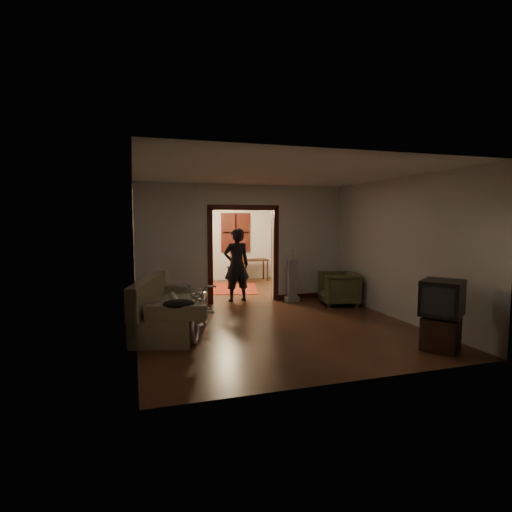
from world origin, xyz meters
name	(u,v)px	position (x,y,z in m)	size (l,w,h in m)	color
floor	(252,308)	(0.00, 0.00, 0.00)	(5.00, 8.50, 0.01)	#361C11
ceiling	(252,182)	(0.00, 0.00, 2.80)	(5.00, 8.50, 0.01)	white
wall_back	(214,237)	(0.00, 4.25, 1.40)	(5.00, 0.02, 2.80)	beige
wall_left	(134,248)	(-2.50, 0.00, 1.40)	(0.02, 8.50, 2.80)	beige
wall_right	(352,244)	(2.50, 0.00, 1.40)	(0.02, 8.50, 2.80)	beige
partition_wall	(243,244)	(0.00, 0.75, 1.40)	(5.00, 0.14, 2.80)	beige
door_casing	(243,256)	(0.00, 0.75, 1.10)	(1.74, 0.20, 2.32)	#36110C
far_window	(236,232)	(0.70, 4.21, 1.55)	(0.98, 0.06, 1.28)	black
chandelier	(226,206)	(0.00, 2.50, 2.35)	(0.24, 0.24, 0.24)	#FFE0A5
light_switch	(285,249)	(1.05, 0.68, 1.25)	(0.08, 0.01, 0.12)	silver
sofa	(170,304)	(-1.91, -1.34, 0.48)	(0.94, 2.10, 0.97)	brown
rolled_paper	(174,298)	(-1.81, -1.04, 0.53)	(0.11, 0.11, 0.84)	beige
jacket	(179,304)	(-1.86, -2.25, 0.68)	(0.49, 0.37, 0.14)	black
bicycle	(201,307)	(-1.41, -1.64, 0.47)	(0.62, 1.78, 0.94)	silver
armchair	(339,288)	(2.03, -0.25, 0.38)	(0.82, 0.84, 0.77)	#484B2A
tv_stand	(441,333)	(1.95, -3.58, 0.25)	(0.55, 0.50, 0.50)	black
crt_tv	(442,298)	(1.95, -3.58, 0.80)	(0.62, 0.56, 0.53)	black
vacuum	(292,281)	(1.13, 0.40, 0.51)	(0.31, 0.25, 1.02)	gray
person	(237,265)	(-0.14, 0.81, 0.89)	(0.65, 0.42, 1.77)	black
oriental_rug	(230,288)	(0.12, 2.58, 0.01)	(1.48, 1.94, 0.01)	maroon
locker	(180,254)	(-1.14, 3.89, 0.93)	(0.93, 0.51, 1.85)	#222D1B
globe	(179,221)	(-1.14, 3.89, 1.94)	(0.28, 0.28, 0.28)	#1E5972
desk	(253,270)	(1.18, 3.82, 0.34)	(0.92, 0.52, 0.68)	black
desk_chair	(236,268)	(0.48, 3.38, 0.50)	(0.44, 0.44, 1.00)	black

